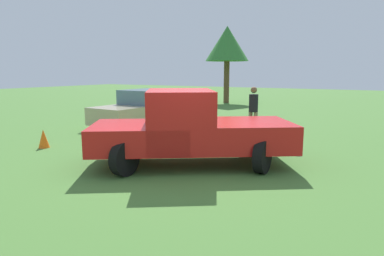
{
  "coord_description": "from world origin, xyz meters",
  "views": [
    {
      "loc": [
        -6.51,
        -4.02,
        2.23
      ],
      "look_at": [
        0.38,
        -0.11,
        0.9
      ],
      "focal_mm": 31.41,
      "sensor_mm": 36.0,
      "label": 1
    }
  ],
  "objects_px": {
    "sedan_near": "(145,108)",
    "person_bystander": "(253,108)",
    "tree_far_center": "(227,44)",
    "traffic_cone": "(44,139)",
    "pickup_truck": "(187,127)"
  },
  "relations": [
    {
      "from": "sedan_near",
      "to": "person_bystander",
      "type": "distance_m",
      "value": 4.9
    },
    {
      "from": "tree_far_center",
      "to": "traffic_cone",
      "type": "distance_m",
      "value": 16.71
    },
    {
      "from": "sedan_near",
      "to": "person_bystander",
      "type": "bearing_deg",
      "value": 92.08
    },
    {
      "from": "sedan_near",
      "to": "person_bystander",
      "type": "relative_size",
      "value": 2.85
    },
    {
      "from": "person_bystander",
      "to": "traffic_cone",
      "type": "height_order",
      "value": "person_bystander"
    },
    {
      "from": "pickup_truck",
      "to": "traffic_cone",
      "type": "bearing_deg",
      "value": 152.91
    },
    {
      "from": "sedan_near",
      "to": "tree_far_center",
      "type": "distance_m",
      "value": 11.65
    },
    {
      "from": "sedan_near",
      "to": "tree_far_center",
      "type": "bearing_deg",
      "value": -171.3
    },
    {
      "from": "sedan_near",
      "to": "person_bystander",
      "type": "height_order",
      "value": "person_bystander"
    },
    {
      "from": "pickup_truck",
      "to": "tree_far_center",
      "type": "xyz_separation_m",
      "value": [
        15.69,
        5.9,
        3.23
      ]
    },
    {
      "from": "sedan_near",
      "to": "traffic_cone",
      "type": "bearing_deg",
      "value": 5.25
    },
    {
      "from": "pickup_truck",
      "to": "traffic_cone",
      "type": "distance_m",
      "value": 4.71
    },
    {
      "from": "pickup_truck",
      "to": "tree_far_center",
      "type": "relative_size",
      "value": 0.92
    },
    {
      "from": "pickup_truck",
      "to": "person_bystander",
      "type": "height_order",
      "value": "pickup_truck"
    },
    {
      "from": "pickup_truck",
      "to": "sedan_near",
      "type": "bearing_deg",
      "value": 102.78
    }
  ]
}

